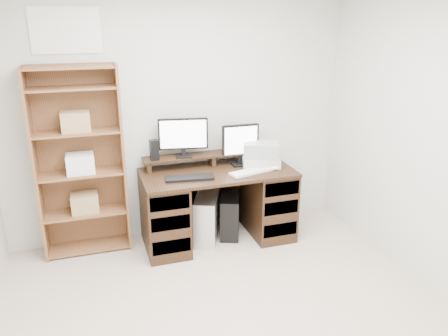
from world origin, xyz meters
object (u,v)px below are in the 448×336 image
tower_silver (207,218)px  tower_black (230,215)px  bookshelf (80,161)px  desk (218,204)px  monitor_small (240,143)px  printer (261,161)px  monitor_wide (183,135)px

tower_silver → tower_black: tower_silver is taller
bookshelf → tower_silver: bearing=-9.0°
desk → bookshelf: 1.40m
desk → tower_black: 0.24m
monitor_small → printer: 0.28m
printer → desk: bearing=-161.6°
tower_silver → tower_black: bearing=31.1°
printer → tower_black: size_ratio=0.78×
desk → bookshelf: bookshelf is taller
monitor_small → bookshelf: bearing=176.9°
monitor_small → tower_black: (-0.12, -0.05, -0.76)m
monitor_small → tower_black: bearing=-157.0°
tower_silver → tower_black: size_ratio=1.01×
monitor_small → tower_silver: (-0.39, -0.09, -0.74)m
tower_silver → desk: bearing=8.6°
desk → bookshelf: size_ratio=0.83×
desk → printer: (0.47, 0.02, 0.41)m
monitor_wide → tower_black: size_ratio=1.02×
tower_black → printer: bearing=11.9°
desk → tower_black: bearing=23.1°
tower_silver → bookshelf: 1.36m
printer → tower_silver: 0.80m
monitor_wide → bookshelf: 1.00m
printer → monitor_small: bearing=167.9°
desk → bookshelf: bearing=170.5°
tower_silver → bookshelf: size_ratio=0.27×
monitor_small → tower_silver: 0.84m
monitor_wide → printer: 0.83m
monitor_small → bookshelf: (-1.56, 0.09, -0.06)m
tower_black → bookshelf: bookshelf is taller
tower_black → monitor_small: bearing=43.5°
printer → tower_silver: size_ratio=0.77×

